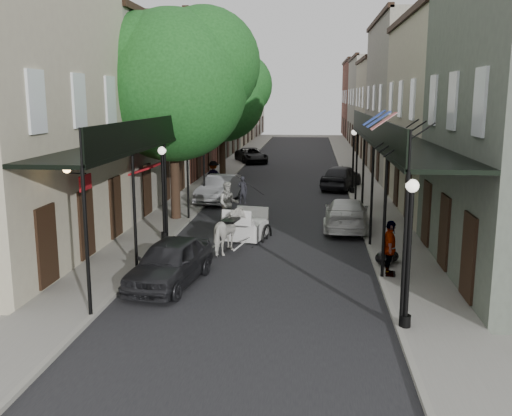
% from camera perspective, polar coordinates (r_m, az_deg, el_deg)
% --- Properties ---
extents(ground, '(140.00, 140.00, 0.00)m').
position_cam_1_polar(ground, '(16.77, -0.59, -8.95)').
color(ground, gray).
rests_on(ground, ground).
extents(road, '(8.00, 90.00, 0.01)m').
position_cam_1_polar(road, '(36.16, 2.88, 2.00)').
color(road, black).
rests_on(road, ground).
extents(sidewalk_left, '(2.20, 90.00, 0.12)m').
position_cam_1_polar(sidewalk_left, '(36.73, -4.94, 2.20)').
color(sidewalk_left, gray).
rests_on(sidewalk_left, ground).
extents(sidewalk_right, '(2.20, 90.00, 0.12)m').
position_cam_1_polar(sidewalk_right, '(36.25, 10.80, 1.93)').
color(sidewalk_right, gray).
rests_on(sidewalk_right, ground).
extents(building_row_left, '(5.00, 80.00, 10.50)m').
position_cam_1_polar(building_row_left, '(46.81, -7.18, 10.47)').
color(building_row_left, '#ADA78B').
rests_on(building_row_left, ground).
extents(building_row_right, '(5.00, 80.00, 10.50)m').
position_cam_1_polar(building_row_right, '(46.17, 14.48, 10.20)').
color(building_row_right, gray).
rests_on(building_row_right, ground).
extents(gallery_left, '(2.20, 18.05, 4.88)m').
position_cam_1_polar(gallery_left, '(23.61, -10.43, 6.83)').
color(gallery_left, black).
rests_on(gallery_left, sidewalk_left).
extents(gallery_right, '(2.20, 18.05, 4.88)m').
position_cam_1_polar(gallery_right, '(22.90, 13.44, 6.58)').
color(gallery_right, black).
rests_on(gallery_right, sidewalk_right).
extents(tree_near, '(7.31, 6.80, 9.63)m').
position_cam_1_polar(tree_near, '(26.51, -7.41, 12.65)').
color(tree_near, '#382619').
rests_on(tree_near, sidewalk_left).
extents(tree_far, '(6.45, 6.00, 8.61)m').
position_cam_1_polar(tree_far, '(40.27, -2.90, 11.27)').
color(tree_far, '#382619').
rests_on(tree_far, sidewalk_left).
extents(lamppost_right_near, '(0.32, 0.32, 3.71)m').
position_cam_1_polar(lamppost_right_near, '(14.35, 15.03, -4.25)').
color(lamppost_right_near, black).
rests_on(lamppost_right_near, sidewalk_right).
extents(lamppost_left, '(0.32, 0.32, 3.71)m').
position_cam_1_polar(lamppost_left, '(22.73, -9.26, 1.62)').
color(lamppost_left, black).
rests_on(lamppost_left, sidewalk_left).
extents(lamppost_right_far, '(0.32, 0.32, 3.71)m').
position_cam_1_polar(lamppost_right_far, '(33.94, 9.69, 4.73)').
color(lamppost_right_far, black).
rests_on(lamppost_right_far, sidewalk_right).
extents(horse, '(1.22, 2.04, 1.61)m').
position_cam_1_polar(horse, '(21.18, -2.69, -2.38)').
color(horse, silver).
rests_on(horse, ground).
extents(carriage, '(1.91, 2.59, 2.70)m').
position_cam_1_polar(carriage, '(23.46, -0.65, -0.43)').
color(carriage, black).
rests_on(carriage, ground).
extents(pedestrian_walking, '(1.11, 0.96, 1.98)m').
position_cam_1_polar(pedestrian_walking, '(25.65, -2.77, 0.43)').
color(pedestrian_walking, '#A7A69D').
rests_on(pedestrian_walking, ground).
extents(pedestrian_sidewalk_left, '(1.18, 0.71, 1.79)m').
position_cam_1_polar(pedestrian_sidewalk_left, '(34.51, -4.27, 3.23)').
color(pedestrian_sidewalk_left, gray).
rests_on(pedestrian_sidewalk_left, sidewalk_left).
extents(pedestrian_sidewalk_right, '(0.53, 1.09, 1.80)m').
position_cam_1_polar(pedestrian_sidewalk_right, '(18.58, 13.24, -3.95)').
color(pedestrian_sidewalk_right, gray).
rests_on(pedestrian_sidewalk_right, sidewalk_right).
extents(car_left_near, '(2.32, 4.42, 1.43)m').
position_cam_1_polar(car_left_near, '(17.87, -8.62, -5.38)').
color(car_left_near, black).
rests_on(car_left_near, ground).
extents(car_left_mid, '(2.30, 4.63, 1.46)m').
position_cam_1_polar(car_left_mid, '(31.46, -3.61, 1.94)').
color(car_left_mid, gray).
rests_on(car_left_mid, ground).
extents(car_left_far, '(3.61, 5.11, 1.29)m').
position_cam_1_polar(car_left_far, '(49.87, -0.48, 5.29)').
color(car_left_far, black).
rests_on(car_left_far, ground).
extents(car_right_near, '(2.20, 4.80, 1.36)m').
position_cam_1_polar(car_right_near, '(25.22, 9.04, -0.60)').
color(car_right_near, silver).
rests_on(car_right_near, ground).
extents(car_right_far, '(3.04, 4.86, 1.54)m').
position_cam_1_polar(car_right_far, '(36.09, 8.52, 3.10)').
color(car_right_far, black).
rests_on(car_right_far, ground).
extents(trash_bags, '(0.85, 1.00, 0.50)m').
position_cam_1_polar(trash_bags, '(19.99, 12.95, -4.84)').
color(trash_bags, black).
rests_on(trash_bags, sidewalk_right).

